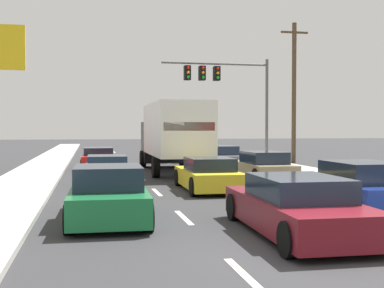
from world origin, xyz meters
The scene contains 15 objects.
ground_plane centered at (0.00, 25.00, 0.00)m, with size 140.00×140.00×0.00m, color #333335.
sidewalk_right centered at (6.52, 20.00, 0.07)m, with size 2.54×80.00×0.14m, color #B2AFA8.
sidewalk_left centered at (-6.52, 20.00, 0.07)m, with size 2.54×80.00×0.14m, color #B2AFA8.
lane_markings centered at (0.00, 18.71, 0.00)m, with size 3.54×52.00×0.01m.
car_red centered at (-3.51, 19.20, 0.56)m, with size 1.90×4.70×1.19m.
car_silver centered at (-3.30, 11.72, 0.53)m, with size 1.90×4.21×1.14m.
car_green centered at (-3.55, 3.74, 0.60)m, with size 1.97×4.35×1.33m.
box_truck centered at (0.10, 16.16, 1.99)m, with size 2.65×9.12×3.41m.
car_yellow centered at (0.16, 8.86, 0.54)m, with size 1.89×4.21×1.19m.
car_maroon centered at (0.24, 1.30, 0.57)m, with size 2.04×4.73×1.23m.
car_gray centered at (3.34, 19.12, 0.56)m, with size 1.95×4.63×1.23m.
car_tan centered at (3.29, 11.90, 0.57)m, with size 1.85×4.39×1.24m.
car_blue centered at (3.26, 4.05, 0.60)m, with size 1.96×4.17×1.32m.
traffic_signal_mast centered at (4.63, 23.95, 5.39)m, with size 7.40×0.69×6.95m.
utility_pole_mid centered at (8.82, 21.38, 4.60)m, with size 1.80×0.28×8.93m.
Camera 1 is at (-3.99, -8.35, 2.22)m, focal length 46.43 mm.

